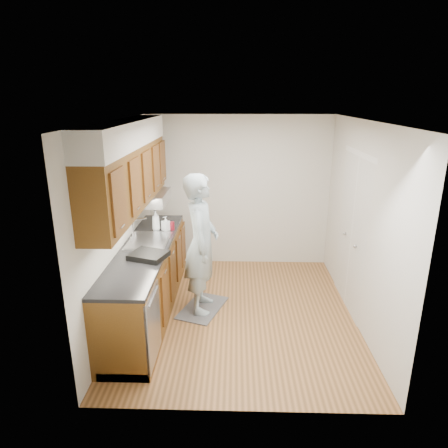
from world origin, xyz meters
The scene contains 14 objects.
floor centered at (0.00, 0.00, 0.00)m, with size 3.50×3.50×0.00m, color #9E6A3C.
ceiling centered at (0.00, 0.00, 2.50)m, with size 3.50×3.50×0.00m, color white.
wall_left centered at (-1.50, 0.00, 1.25)m, with size 0.02×3.50×2.50m, color beige.
wall_right centered at (1.50, 0.00, 1.25)m, with size 0.02×3.50×2.50m, color beige.
wall_back centered at (0.00, 1.75, 1.25)m, with size 3.00×0.02×2.50m, color beige.
counter centered at (-1.20, 0.00, 0.49)m, with size 0.64×2.80×1.30m.
upper_cabinets centered at (-1.33, 0.05, 1.95)m, with size 0.47×2.80×1.21m.
closet_door centered at (1.49, 0.30, 1.02)m, with size 0.02×1.22×2.05m, color silver.
floor_mat centered at (-0.49, 0.11, 0.01)m, with size 0.47×0.80×0.01m, color slate.
person centered at (-0.49, 0.11, 1.06)m, with size 0.74×0.49×2.10m, color #9EB4C0.
soap_bottle_a centered at (-1.18, 0.65, 1.09)m, with size 0.11×0.11×0.30m, color white.
soap_bottle_b centered at (-1.04, 0.65, 1.04)m, with size 0.09×0.09×0.21m, color white.
soda_can centered at (-0.96, 0.67, 1.00)m, with size 0.07×0.07×0.12m, color #A31C30.
dish_rack centered at (-1.08, -0.37, 0.97)m, with size 0.41×0.34×0.06m, color black.
Camera 1 is at (-0.06, -4.73, 2.77)m, focal length 32.00 mm.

